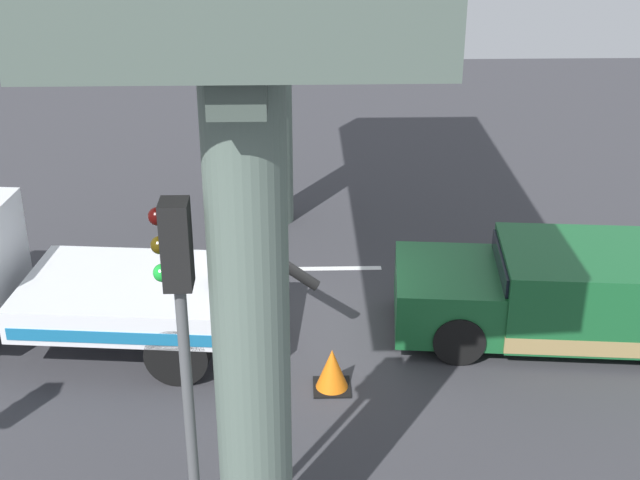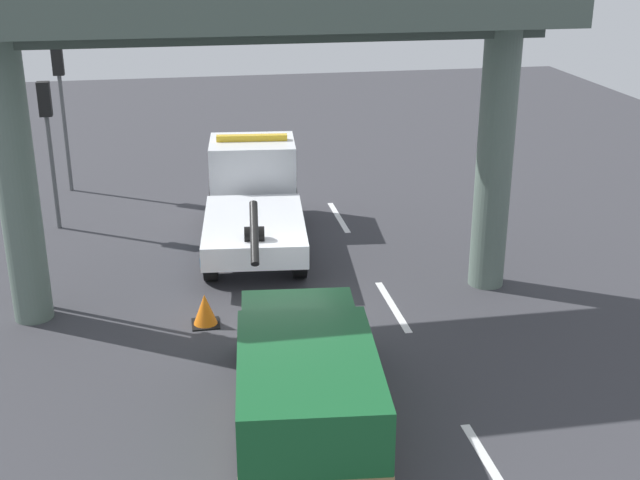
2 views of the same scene
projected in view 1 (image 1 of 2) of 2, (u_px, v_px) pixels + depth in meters
ground_plane at (319, 341)px, 14.92m from camera, size 60.00×40.00×0.10m
lane_stripe_west at (618, 265)px, 17.41m from camera, size 2.60×0.16×0.01m
lane_stripe_mid at (315, 269)px, 17.26m from camera, size 2.60×0.16×0.01m
lane_stripe_east at (7, 272)px, 17.11m from camera, size 2.60×0.16×0.01m
tow_truck_white at (25, 277)px, 14.34m from camera, size 7.34×2.95×2.46m
towed_van_green at (568, 295)px, 14.67m from camera, size 5.38×2.66×1.58m
traffic_light_near at (180, 319)px, 8.79m from camera, size 0.39×0.32×4.64m
traffic_cone_orange at (332, 370)px, 13.43m from camera, size 0.58×0.58×0.68m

